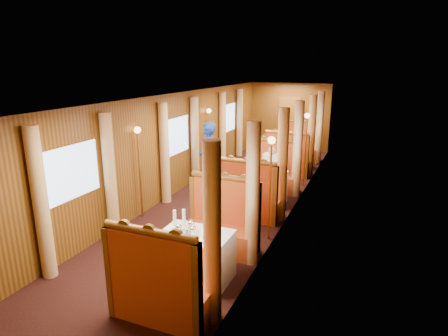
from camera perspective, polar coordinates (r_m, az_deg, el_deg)
The scene contains 48 objects.
floor at distance 9.15m, azimuth 1.26°, elevation -4.69°, with size 3.00×12.00×0.01m, color black, non-canonical shape.
ceiling at distance 8.62m, azimuth 1.36°, elevation 11.10°, with size 3.00×12.00×0.01m, color silver, non-canonical shape.
wall_far at distance 14.48m, azimuth 9.91°, elevation 7.70°, with size 3.00×2.50×0.01m, color brown, non-canonical shape.
wall_left at distance 9.43m, azimuth -7.25°, elevation 3.69°, with size 12.00×2.50×0.01m, color brown, non-canonical shape.
wall_right at distance 8.40m, azimuth 10.92°, elevation 2.07°, with size 12.00×2.50×0.01m, color brown, non-canonical shape.
doorway_far at distance 14.49m, azimuth 9.83°, elevation 6.71°, with size 0.80×0.04×2.00m, color brown.
table_near at distance 5.80m, azimuth -4.35°, elevation -13.27°, with size 1.05×0.72×0.75m, color white.
banquette_near_fwd at distance 5.02m, azimuth -9.78°, elevation -17.81°, with size 1.30×0.55×1.34m.
banquette_near_aft at distance 6.60m, azimuth -0.39°, elevation -9.00°, with size 1.30×0.55×1.34m.
table_mid at distance 8.81m, azimuth 5.84°, elevation -3.02°, with size 1.05×0.72×0.75m, color white.
banquette_mid_fwd at distance 7.88m, azimuth 3.74°, elevation -4.87°, with size 1.30×0.55×1.34m.
banquette_mid_aft at distance 9.73m, azimuth 7.56°, elevation -0.98°, with size 1.30×0.55×1.34m.
table_far at distance 12.08m, azimuth 10.59°, elevation 1.91°, with size 1.05×0.72×0.75m, color white.
banquette_far_fwd at distance 11.11m, azimuth 9.51°, elevation 1.03°, with size 1.30×0.55×1.34m.
banquette_far_aft at distance 13.04m, azimuth 11.52°, elevation 3.08°, with size 1.30×0.55×1.34m.
tea_tray at distance 5.62m, azimuth -5.81°, elevation -9.91°, with size 0.34×0.26×0.01m, color silver.
teapot_left at distance 5.59m, azimuth -6.89°, elevation -9.45°, with size 0.16×0.12×0.13m, color silver, non-canonical shape.
teapot_right at distance 5.52m, azimuth -4.74°, elevation -9.78°, with size 0.15×0.11×0.12m, color silver, non-canonical shape.
teapot_back at distance 5.66m, azimuth -5.01°, elevation -8.99°, with size 0.17×0.13×0.14m, color silver, non-canonical shape.
fruit_plate at distance 5.42m, azimuth -2.47°, elevation -10.69°, with size 0.24×0.24×0.05m.
cup_inboard at distance 5.86m, azimuth -7.51°, elevation -7.81°, with size 0.08×0.08×0.26m.
cup_outboard at distance 5.87m, azimuth -6.14°, elevation -7.72°, with size 0.08×0.08×0.26m.
rose_vase_mid at distance 8.64m, azimuth 5.74°, elevation 0.45°, with size 0.06×0.06×0.36m.
rose_vase_far at distance 11.96m, azimuth 10.79°, elevation 4.48°, with size 0.06×0.06×0.36m.
window_left_near at distance 6.64m, azimuth -22.09°, elevation -0.60°, with size 1.20×0.90×0.01m, color #8EADD6, non-canonical shape.
curtain_left_near_a at distance 6.14m, azimuth -26.14°, elevation -5.02°, with size 0.22×0.22×2.35m, color tan.
curtain_left_near_b at distance 7.20m, azimuth -17.00°, elevation -1.20°, with size 0.22×0.22×2.35m, color tan.
window_right_near at distance 5.09m, azimuth 2.85°, elevation -4.16°, with size 1.20×0.90×0.01m, color #8EADD6, non-canonical shape.
curtain_right_near_a at distance 4.56m, azimuth -1.79°, elevation -10.32°, with size 0.22×0.22×2.35m, color tan.
curtain_right_near_b at distance 5.91m, azimuth 4.38°, elevation -4.18°, with size 0.22×0.22×2.35m, color tan.
window_left_mid at distance 9.38m, azimuth -7.21°, elevation 4.88°, with size 1.20×0.90×0.01m, color #8EADD6, non-canonical shape.
curtain_left_mid_a at distance 8.73m, azimuth -9.05°, elevation 2.16°, with size 0.22×0.22×2.35m, color tan.
curtain_left_mid_b at distance 10.06m, azimuth -4.47°, elevation 4.08°, with size 0.22×0.22×2.35m, color tan.
window_right_mid at distance 8.36m, azimuth 10.89°, elevation 3.41°, with size 1.20×0.90×0.01m, color #8EADD6, non-canonical shape.
curtain_right_mid_a at distance 7.70m, azimuth 8.84°, elevation 0.37°, with size 0.22×0.22×2.35m, color tan.
curtain_right_mid_b at distance 9.18m, azimuth 11.15°, elevation 2.72°, with size 0.22×0.22×2.35m, color tan.
window_left_far at distance 12.51m, azimuth 0.69°, elevation 7.65°, with size 1.20×0.90×0.01m, color #8EADD6, non-canonical shape.
curtain_left_far_a at distance 11.80m, azimuth -0.24°, elevation 5.82°, with size 0.22×0.22×2.35m, color tan.
curtain_left_far_b at distance 13.23m, azimuth 2.36°, elevation 6.87°, with size 0.22×0.22×2.35m, color tan.
window_right_far at distance 11.76m, azimuth 14.37°, elevation 6.66°, with size 1.20×0.90×0.01m, color #8EADD6, non-canonical shape.
curtain_right_far_a at distance 11.06m, azimuth 13.15°, elevation 4.76°, with size 0.22×0.22×2.35m, color tan.
curtain_right_far_b at distance 12.58m, azimuth 14.33°, elevation 5.95°, with size 0.22×0.22×2.35m, color tan.
sconce_left_fore at distance 7.90m, azimuth -12.85°, elevation 2.12°, with size 0.14×0.14×1.95m.
sconce_right_fore at distance 6.73m, azimuth 7.13°, elevation 0.08°, with size 0.14×0.14×1.95m.
sconce_left_aft at distance 10.89m, azimuth -2.29°, elevation 6.11°, with size 0.14×0.14×1.95m.
sconce_right_aft at distance 10.08m, azimuth 12.42°, elevation 4.99°, with size 0.14×0.14×1.95m.
steward at distance 9.37m, azimuth -2.51°, elevation 1.53°, with size 0.66×0.43×1.80m, color navy.
passenger at distance 9.39m, azimuth 7.20°, elevation 0.46°, with size 0.40×0.44×0.76m.
Camera 1 is at (3.06, -8.03, 3.16)m, focal length 30.00 mm.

